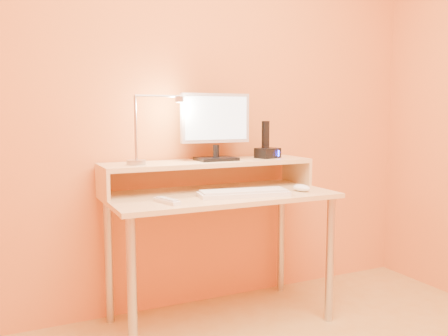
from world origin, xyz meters
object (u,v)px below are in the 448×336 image
remote_control (167,201)px  monitor_panel (215,118)px  mouse (302,188)px  keyboard (244,194)px  lamp_base (136,162)px  phone_dock (268,153)px

remote_control → monitor_panel: bearing=22.6°
monitor_panel → remote_control: size_ratio=2.41×
mouse → remote_control: mouse is taller
keyboard → mouse: 0.35m
lamp_base → phone_dock: bearing=2.1°
remote_control → mouse: bearing=-15.3°
mouse → remote_control: size_ratio=0.69×
phone_dock → remote_control: 0.81m
monitor_panel → keyboard: (0.03, -0.30, -0.39)m
keyboard → remote_control: 0.42m
phone_dock → remote_control: size_ratio=0.78×
monitor_panel → lamp_base: (-0.47, -0.04, -0.23)m
keyboard → mouse: (0.35, -0.01, 0.01)m
keyboard → mouse: bearing=8.0°
phone_dock → mouse: size_ratio=1.13×
monitor_panel → remote_control: bearing=-139.5°
lamp_base → mouse: (0.85, -0.27, -0.15)m
keyboard → lamp_base: bearing=162.0°
mouse → lamp_base: bearing=150.6°
phone_dock → mouse: (0.04, -0.30, -0.17)m
phone_dock → keyboard: bearing=-152.0°
phone_dock → monitor_panel: bearing=163.5°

